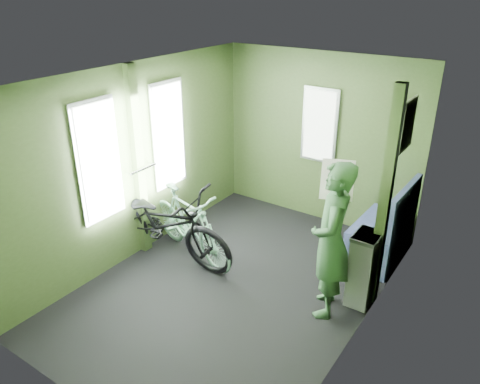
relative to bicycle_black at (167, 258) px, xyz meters
The scene contains 6 objects.
room 1.73m from the bicycle_black, ahead, with size 4.00×4.02×2.31m.
bicycle_black is the anchor object (origin of this frame).
bicycle_mint 0.30m from the bicycle_black, 43.78° to the left, with size 0.43×1.51×0.91m, color #93D6B8.
passenger 2.18m from the bicycle_black, ahead, with size 0.58×0.78×1.62m.
waste_box 2.35m from the bicycle_black, 13.15° to the left, with size 0.24×0.33×0.81m, color gray.
bench_seat 2.62m from the bicycle_black, 34.38° to the left, with size 0.55×0.96×1.00m.
Camera 1 is at (2.46, -3.54, 3.13)m, focal length 35.00 mm.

